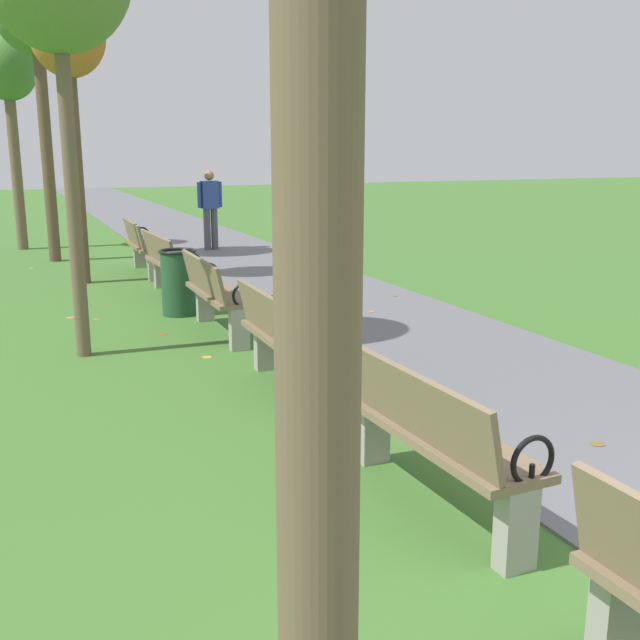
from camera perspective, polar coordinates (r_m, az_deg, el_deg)
paved_walkway at (r=19.92m, az=-11.21°, el=6.77°), size 2.85×44.00×0.02m
park_bench_2 at (r=4.44m, az=8.25°, el=-8.49°), size 0.52×1.61×0.90m
park_bench_3 at (r=6.46m, az=-2.65°, el=-1.47°), size 0.50×1.61×0.90m
park_bench_4 at (r=8.56m, az=-7.98°, el=2.03°), size 0.49×1.61×0.90m
park_bench_5 at (r=10.94m, az=-11.43°, el=4.28°), size 0.54×1.62×0.90m
park_bench_6 at (r=13.00m, az=-13.38°, el=5.54°), size 0.50×1.61×0.90m
tree_3 at (r=12.37m, az=-18.66°, el=19.27°), size 1.10×1.10×4.32m
tree_4 at (r=15.08m, az=-20.88°, el=20.96°), size 1.51×1.51×5.34m
tree_5 at (r=17.00m, az=-22.73°, el=16.77°), size 1.16×1.16×4.30m
pedestrian_walking at (r=15.78m, az=-8.39°, el=8.64°), size 0.53×0.24×1.62m
trash_bin at (r=9.72m, az=-10.73°, el=2.87°), size 0.48×0.48×0.84m
scattered_leaves at (r=8.64m, az=-3.18°, el=-0.98°), size 4.77×14.86×0.02m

